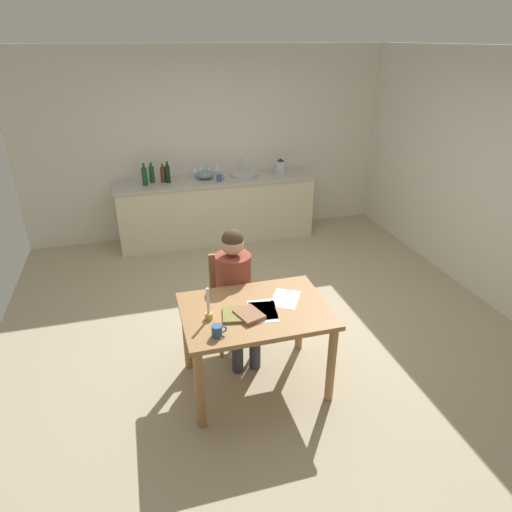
# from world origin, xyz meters

# --- Properties ---
(ground_plane) EXTENTS (5.20, 5.20, 0.04)m
(ground_plane) POSITION_xyz_m (0.00, 0.00, -0.02)
(ground_plane) COLOR tan
(wall_back) EXTENTS (5.20, 0.12, 2.60)m
(wall_back) POSITION_xyz_m (0.00, 2.60, 1.30)
(wall_back) COLOR silver
(wall_back) RESTS_ON ground
(wall_right) EXTENTS (0.12, 5.20, 2.60)m
(wall_right) POSITION_xyz_m (2.60, 0.00, 1.30)
(wall_right) COLOR silver
(wall_right) RESTS_ON ground
(kitchen_counter) EXTENTS (2.76, 0.64, 0.90)m
(kitchen_counter) POSITION_xyz_m (0.00, 2.24, 0.45)
(kitchen_counter) COLOR beige
(kitchen_counter) RESTS_ON ground
(dining_table) EXTENTS (1.16, 0.82, 0.74)m
(dining_table) POSITION_xyz_m (-0.29, -0.88, 0.62)
(dining_table) COLOR #9E7042
(dining_table) RESTS_ON ground
(chair_at_table) EXTENTS (0.42, 0.42, 0.89)m
(chair_at_table) POSITION_xyz_m (-0.34, -0.22, 0.50)
(chair_at_table) COLOR #9E7042
(chair_at_table) RESTS_ON ground
(person_seated) EXTENTS (0.33, 0.60, 1.19)m
(person_seated) POSITION_xyz_m (-0.33, -0.37, 0.68)
(person_seated) COLOR brown
(person_seated) RESTS_ON ground
(coffee_mug) EXTENTS (0.11, 0.08, 0.09)m
(coffee_mug) POSITION_xyz_m (-0.64, -1.14, 0.79)
(coffee_mug) COLOR #33598C
(coffee_mug) RESTS_ON dining_table
(candlestick) EXTENTS (0.06, 0.06, 0.27)m
(candlestick) POSITION_xyz_m (-0.67, -0.91, 0.82)
(candlestick) COLOR gold
(candlestick) RESTS_ON dining_table
(book_magazine) EXTENTS (0.23, 0.26, 0.03)m
(book_magazine) POSITION_xyz_m (-0.36, -0.97, 0.76)
(book_magazine) COLOR #946242
(book_magazine) RESTS_ON dining_table
(book_cookery) EXTENTS (0.20, 0.25, 0.02)m
(book_cookery) POSITION_xyz_m (-0.48, -0.92, 0.75)
(book_cookery) COLOR olive
(book_cookery) RESTS_ON dining_table
(paper_letter) EXTENTS (0.25, 0.33, 0.00)m
(paper_letter) POSITION_xyz_m (-0.24, -0.94, 0.74)
(paper_letter) COLOR white
(paper_letter) RESTS_ON dining_table
(paper_bill) EXTENTS (0.24, 0.32, 0.00)m
(paper_bill) POSITION_xyz_m (-0.24, -0.90, 0.74)
(paper_bill) COLOR white
(paper_bill) RESTS_ON dining_table
(paper_envelope) EXTENTS (0.33, 0.36, 0.00)m
(paper_envelope) POSITION_xyz_m (-0.01, -0.80, 0.74)
(paper_envelope) COLOR white
(paper_envelope) RESTS_ON dining_table
(sink_unit) EXTENTS (0.36, 0.36, 0.24)m
(sink_unit) POSITION_xyz_m (0.41, 2.24, 0.92)
(sink_unit) COLOR #B2B7BC
(sink_unit) RESTS_ON kitchen_counter
(bottle_oil) EXTENTS (0.07, 0.07, 0.29)m
(bottle_oil) POSITION_xyz_m (-0.95, 2.18, 1.02)
(bottle_oil) COLOR #194C23
(bottle_oil) RESTS_ON kitchen_counter
(bottle_vinegar) EXTENTS (0.07, 0.07, 0.27)m
(bottle_vinegar) POSITION_xyz_m (-0.85, 2.29, 1.01)
(bottle_vinegar) COLOR #194C23
(bottle_vinegar) RESTS_ON kitchen_counter
(bottle_wine_red) EXTENTS (0.07, 0.07, 0.25)m
(bottle_wine_red) POSITION_xyz_m (-0.71, 2.27, 1.01)
(bottle_wine_red) COLOR #593319
(bottle_wine_red) RESTS_ON kitchen_counter
(bottle_sauce) EXTENTS (0.06, 0.06, 0.28)m
(bottle_sauce) POSITION_xyz_m (-0.65, 2.23, 1.02)
(bottle_sauce) COLOR black
(bottle_sauce) RESTS_ON kitchen_counter
(mixing_bowl) EXTENTS (0.25, 0.25, 0.11)m
(mixing_bowl) POSITION_xyz_m (-0.14, 2.27, 0.96)
(mixing_bowl) COLOR #668C99
(mixing_bowl) RESTS_ON kitchen_counter
(stovetop_kettle) EXTENTS (0.18, 0.18, 0.22)m
(stovetop_kettle) POSITION_xyz_m (0.95, 2.24, 1.00)
(stovetop_kettle) COLOR #B7BABF
(stovetop_kettle) RESTS_ON kitchen_counter
(wine_glass_near_sink) EXTENTS (0.07, 0.07, 0.15)m
(wine_glass_near_sink) POSITION_xyz_m (0.05, 2.39, 1.01)
(wine_glass_near_sink) COLOR silver
(wine_glass_near_sink) RESTS_ON kitchen_counter
(wine_glass_by_kettle) EXTENTS (0.07, 0.07, 0.15)m
(wine_glass_by_kettle) POSITION_xyz_m (-0.06, 2.39, 1.01)
(wine_glass_by_kettle) COLOR silver
(wine_glass_by_kettle) RESTS_ON kitchen_counter
(wine_glass_back_left) EXTENTS (0.07, 0.07, 0.15)m
(wine_glass_back_left) POSITION_xyz_m (-0.18, 2.39, 1.01)
(wine_glass_back_left) COLOR silver
(wine_glass_back_left) RESTS_ON kitchen_counter
(wine_glass_back_right) EXTENTS (0.07, 0.07, 0.15)m
(wine_glass_back_right) POSITION_xyz_m (-0.26, 2.39, 1.01)
(wine_glass_back_right) COLOR silver
(wine_glass_back_right) RESTS_ON kitchen_counter
(teacup_on_counter) EXTENTS (0.11, 0.07, 0.10)m
(teacup_on_counter) POSITION_xyz_m (0.03, 2.09, 0.95)
(teacup_on_counter) COLOR #33598C
(teacup_on_counter) RESTS_ON kitchen_counter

